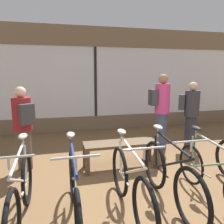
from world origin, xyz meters
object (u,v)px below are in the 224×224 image
at_px(bicycle_center_left, 130,185).
at_px(display_bench, 121,147).
at_px(bicycle_right, 212,175).
at_px(customer_mid_floor, 23,126).
at_px(bicycle_center_right, 169,177).
at_px(customer_near_rack, 161,109).
at_px(bicycle_far_left, 21,195).
at_px(customer_by_window, 191,113).
at_px(bicycle_left, 74,192).

relative_size(bicycle_center_left, display_bench, 1.22).
height_order(bicycle_right, customer_mid_floor, customer_mid_floor).
bearing_deg(bicycle_center_left, bicycle_right, 0.97).
bearing_deg(bicycle_center_right, customer_near_rack, 66.92).
xyz_separation_m(bicycle_far_left, display_bench, (1.58, 1.30, 0.02)).
bearing_deg(customer_mid_floor, bicycle_right, -32.23).
bearing_deg(bicycle_right, customer_near_rack, 82.85).
xyz_separation_m(bicycle_right, customer_near_rack, (0.27, 2.19, 0.59)).
xyz_separation_m(display_bench, customer_by_window, (1.94, 0.72, 0.44)).
relative_size(customer_near_rack, customer_mid_floor, 1.14).
xyz_separation_m(bicycle_far_left, customer_mid_floor, (-0.18, 1.65, 0.44)).
distance_m(display_bench, customer_near_rack, 1.58).
relative_size(bicycle_right, customer_by_window, 1.07).
relative_size(bicycle_center_right, display_bench, 1.24).
bearing_deg(display_bench, bicycle_center_left, -101.09).
bearing_deg(customer_by_window, bicycle_far_left, -150.20).
relative_size(bicycle_far_left, display_bench, 1.23).
xyz_separation_m(bicycle_center_left, customer_by_window, (2.21, 2.10, 0.46)).
height_order(bicycle_right, customer_near_rack, customer_near_rack).
bearing_deg(customer_mid_floor, display_bench, -11.38).
distance_m(bicycle_right, customer_mid_floor, 3.24).
bearing_deg(bicycle_left, bicycle_right, 0.47).
bearing_deg(bicycle_right, bicycle_center_left, -179.03).
relative_size(bicycle_right, customer_near_rack, 0.96).
bearing_deg(bicycle_center_right, customer_mid_floor, 141.52).
bearing_deg(customer_mid_floor, bicycle_center_right, -38.48).
relative_size(bicycle_center_right, customer_by_window, 1.09).
bearing_deg(customer_mid_floor, customer_by_window, 5.62).
relative_size(bicycle_left, bicycle_center_right, 1.02).
xyz_separation_m(bicycle_left, bicycle_right, (1.92, 0.02, -0.02)).
xyz_separation_m(bicycle_center_right, customer_mid_floor, (-2.08, 1.66, 0.44)).
distance_m(bicycle_center_left, bicycle_right, 1.23).
xyz_separation_m(bicycle_center_right, display_bench, (-0.32, 1.30, 0.01)).
xyz_separation_m(bicycle_far_left, bicycle_left, (0.61, -0.08, -0.00)).
bearing_deg(bicycle_far_left, customer_near_rack, 37.12).
distance_m(bicycle_left, display_bench, 1.68).
bearing_deg(bicycle_center_left, customer_mid_floor, 130.69).
bearing_deg(customer_by_window, customer_near_rack, 171.28).
distance_m(bicycle_center_left, bicycle_center_right, 0.60).
distance_m(bicycle_center_left, customer_near_rack, 2.73).
distance_m(display_bench, customer_by_window, 2.12).
height_order(bicycle_left, customer_near_rack, customer_near_rack).
relative_size(bicycle_left, customer_mid_floor, 1.14).
bearing_deg(customer_by_window, bicycle_center_right, -128.70).
distance_m(bicycle_left, customer_near_rack, 3.16).
bearing_deg(bicycle_far_left, customer_by_window, 29.80).
bearing_deg(bicycle_center_left, bicycle_center_right, 7.45).
xyz_separation_m(customer_near_rack, customer_by_window, (0.71, -0.11, -0.11)).
height_order(bicycle_center_right, customer_mid_floor, customer_mid_floor).
height_order(bicycle_center_right, customer_by_window, customer_by_window).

